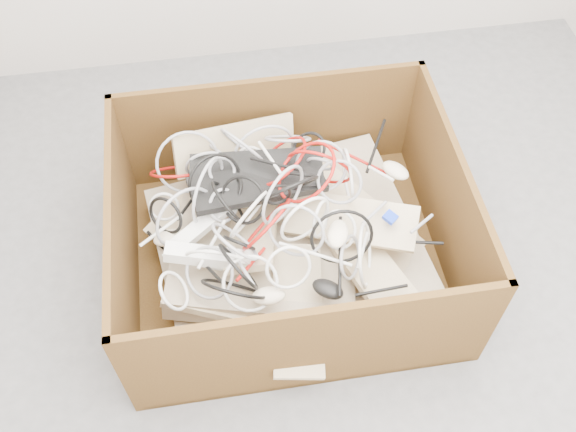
{
  "coord_description": "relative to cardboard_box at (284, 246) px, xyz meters",
  "views": [
    {
      "loc": [
        -0.45,
        -1.22,
        2.25
      ],
      "look_at": [
        -0.23,
        0.19,
        0.3
      ],
      "focal_mm": 41.06,
      "sensor_mm": 36.0,
      "label": 1
    }
  ],
  "objects": [
    {
      "name": "power_strip_left",
      "position": [
        -0.28,
        -0.0,
        0.23
      ],
      "size": [
        0.28,
        0.2,
        0.12
      ],
      "primitive_type": "cube",
      "rotation": [
        0.14,
        -0.26,
        0.51
      ],
      "color": "white",
      "rests_on": "keyboard_pile"
    },
    {
      "name": "cable_tangle",
      "position": [
        -0.08,
        0.01,
        0.27
      ],
      "size": [
        1.08,
        0.78,
        0.45
      ],
      "color": "#94959A",
      "rests_on": "keyboard_pile"
    },
    {
      "name": "room_shell",
      "position": [
        0.25,
        -0.17,
        1.11
      ],
      "size": [
        3.04,
        3.04,
        2.5
      ],
      "color": "beige",
      "rests_on": "ground"
    },
    {
      "name": "vga_plug",
      "position": [
        0.37,
        -0.09,
        0.23
      ],
      "size": [
        0.06,
        0.06,
        0.03
      ],
      "primitive_type": "cube",
      "rotation": [
        0.09,
        0.14,
        -0.87
      ],
      "color": "#0E2FD6",
      "rests_on": "keyboard_pile"
    },
    {
      "name": "mice_scatter",
      "position": [
        -0.01,
        -0.07,
        0.22
      ],
      "size": [
        0.99,
        0.68,
        0.19
      ],
      "color": "beige",
      "rests_on": "keyboard_pile"
    },
    {
      "name": "cardboard_box",
      "position": [
        0.0,
        0.0,
        0.0
      ],
      "size": [
        1.24,
        1.03,
        0.55
      ],
      "color": "#3D240F",
      "rests_on": "ground"
    },
    {
      "name": "power_strip_right",
      "position": [
        -0.28,
        -0.15,
        0.22
      ],
      "size": [
        0.32,
        0.12,
        0.1
      ],
      "primitive_type": "cube",
      "rotation": [
        -0.1,
        0.17,
        -0.18
      ],
      "color": "white",
      "rests_on": "keyboard_pile"
    },
    {
      "name": "ground",
      "position": [
        0.25,
        -0.17,
        -0.14
      ],
      "size": [
        3.0,
        3.0,
        0.0
      ],
      "primitive_type": "plane",
      "color": "#525255",
      "rests_on": "ground"
    },
    {
      "name": "keyboard_pile",
      "position": [
        -0.01,
        0.01,
        0.14
      ],
      "size": [
        1.08,
        1.02,
        0.35
      ],
      "color": "tan",
      "rests_on": "cardboard_box"
    }
  ]
}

